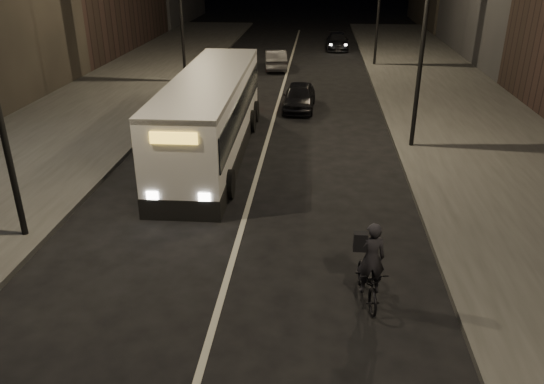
% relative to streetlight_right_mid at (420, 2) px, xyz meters
% --- Properties ---
extents(ground, '(180.00, 180.00, 0.00)m').
position_rel_streetlight_right_mid_xyz_m(ground, '(-5.33, -12.00, -5.36)').
color(ground, black).
rests_on(ground, ground).
extents(sidewalk_right, '(7.00, 70.00, 0.16)m').
position_rel_streetlight_right_mid_xyz_m(sidewalk_right, '(3.17, 2.00, -5.28)').
color(sidewalk_right, '#32322F').
rests_on(sidewalk_right, ground).
extents(sidewalk_left, '(7.00, 70.00, 0.16)m').
position_rel_streetlight_right_mid_xyz_m(sidewalk_left, '(-13.83, 2.00, -5.28)').
color(sidewalk_left, '#32322F').
rests_on(sidewalk_left, ground).
extents(streetlight_right_mid, '(1.20, 0.44, 8.12)m').
position_rel_streetlight_right_mid_xyz_m(streetlight_right_mid, '(0.00, 0.00, 0.00)').
color(streetlight_right_mid, black).
rests_on(streetlight_right_mid, sidewalk_right).
extents(city_bus, '(2.74, 11.04, 2.96)m').
position_rel_streetlight_right_mid_xyz_m(city_bus, '(-7.21, -1.16, -3.75)').
color(city_bus, silver).
rests_on(city_bus, ground).
extents(cyclist_on_bicycle, '(0.84, 1.78, 1.97)m').
position_rel_streetlight_right_mid_xyz_m(cyclist_on_bicycle, '(-2.15, -9.93, -4.70)').
color(cyclist_on_bicycle, black).
rests_on(cyclist_on_bicycle, ground).
extents(car_near, '(1.56, 3.66, 1.23)m').
position_rel_streetlight_right_mid_xyz_m(car_near, '(-4.25, 5.26, -4.75)').
color(car_near, black).
rests_on(car_near, ground).
extents(car_mid, '(1.74, 3.88, 1.24)m').
position_rel_streetlight_right_mid_xyz_m(car_mid, '(-6.13, 14.58, -4.74)').
color(car_mid, '#323134').
rests_on(car_mid, ground).
extents(car_far, '(1.67, 4.08, 1.18)m').
position_rel_streetlight_right_mid_xyz_m(car_far, '(-1.99, 22.47, -4.77)').
color(car_far, black).
rests_on(car_far, ground).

